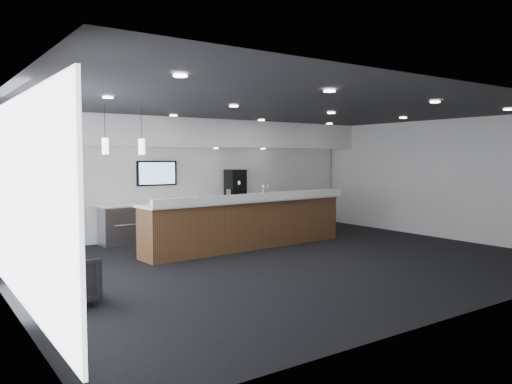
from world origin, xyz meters
TOP-DOWN VIEW (x-y plane):
  - ground at (0.00, 0.00)m, footprint 10.00×10.00m
  - ceiling at (0.00, 0.00)m, footprint 10.00×8.00m
  - back_wall at (0.00, 4.00)m, footprint 10.00×0.02m
  - left_wall at (-5.00, 0.00)m, footprint 0.02×8.00m
  - right_wall at (5.00, 0.00)m, footprint 0.02×8.00m
  - soffit_bulkhead at (0.00, 3.55)m, footprint 10.00×0.90m
  - alcove_panel at (0.00, 3.97)m, footprint 9.80×0.06m
  - window_blinds_wall at (-4.96, 0.00)m, footprint 0.04×7.36m
  - back_credenza at (-0.00, 3.64)m, footprint 5.06×0.66m
  - wall_tv at (-1.00, 3.91)m, footprint 1.05×0.08m
  - pendant_left at (-2.40, 0.80)m, footprint 0.12×0.12m
  - pendant_right at (-3.10, 0.80)m, footprint 0.12×0.12m
  - ceiling_can_lights at (0.00, 0.00)m, footprint 7.00×5.00m
  - service_counter at (0.18, 1.59)m, footprint 5.21×1.19m
  - coffee_machine at (1.14, 3.63)m, footprint 0.46×0.58m
  - info_sign_left at (0.05, 3.54)m, footprint 0.15×0.05m
  - info_sign_right at (0.90, 3.52)m, footprint 0.19×0.03m
  - armchair at (-4.36, -0.64)m, footprint 0.86×0.85m
  - lounge_guest at (-4.58, -0.06)m, footprint 0.60×0.68m
  - cup_0 at (1.57, 3.52)m, footprint 0.10×0.10m
  - cup_1 at (1.43, 3.52)m, footprint 0.14×0.14m
  - cup_2 at (1.29, 3.52)m, footprint 0.12×0.12m
  - cup_3 at (1.15, 3.52)m, footprint 0.13×0.13m
  - cup_4 at (1.01, 3.52)m, footprint 0.14×0.14m

SIDE VIEW (x-z plane):
  - ground at x=0.00m, z-range 0.00..0.00m
  - armchair at x=-4.36m, z-range 0.00..0.69m
  - back_credenza at x=0.00m, z-range 0.00..0.95m
  - service_counter at x=0.18m, z-range -0.17..1.32m
  - lounge_guest at x=-4.58m, z-range 0.00..1.57m
  - cup_0 at x=1.57m, z-range 0.95..1.04m
  - cup_1 at x=1.43m, z-range 0.95..1.04m
  - cup_2 at x=1.29m, z-range 0.95..1.04m
  - cup_3 at x=1.15m, z-range 0.95..1.04m
  - cup_4 at x=1.01m, z-range 0.95..1.04m
  - info_sign_left at x=0.05m, z-range 0.95..1.16m
  - info_sign_right at x=0.90m, z-range 0.95..1.20m
  - coffee_machine at x=1.14m, z-range 0.95..1.72m
  - back_wall at x=0.00m, z-range 0.00..3.00m
  - left_wall at x=-5.00m, z-range 0.00..3.00m
  - right_wall at x=5.00m, z-range 0.00..3.00m
  - window_blinds_wall at x=-4.96m, z-range 0.23..2.77m
  - alcove_panel at x=0.00m, z-range 0.90..2.30m
  - wall_tv at x=-1.00m, z-range 1.34..1.96m
  - pendant_left at x=-2.40m, z-range 2.10..2.40m
  - pendant_right at x=-3.10m, z-range 2.10..2.40m
  - soffit_bulkhead at x=0.00m, z-range 2.30..3.00m
  - ceiling_can_lights at x=0.00m, z-range 2.96..2.98m
  - ceiling at x=0.00m, z-range 2.99..3.01m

